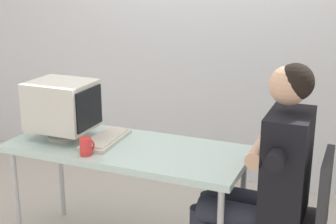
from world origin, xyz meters
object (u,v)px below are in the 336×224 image
Objects in this scene: keyboard at (106,139)px; office_chair at (298,217)px; desk_mug at (86,146)px; crt_monitor at (63,106)px; desk at (127,154)px; person_seated at (265,173)px.

office_chair is at bearing -3.10° from keyboard.
crt_monitor is at bearing 145.13° from desk_mug.
office_chair is (1.05, -0.05, -0.18)m from desk.
keyboard is 1.03m from person_seated.
desk_mug is (-1.01, -0.17, 0.07)m from person_seated.
office_chair is 0.30m from person_seated.
person_seated is (1.02, -0.07, -0.03)m from keyboard.
keyboard is 0.24m from desk_mug.
office_chair is at bearing -1.08° from crt_monitor.
keyboard is 1.24m from office_chair.
desk is at bearing 2.22° from crt_monitor.
desk_mug reaches higher than desk.
office_chair is at bearing -0.00° from person_seated.
keyboard is at bearing 172.74° from desk.
person_seated reaches higher than office_chair.
crt_monitor reaches higher than desk.
crt_monitor is 0.30× the size of person_seated.
person_seated is at bearing -3.00° from desk.
desk is at bearing 177.54° from office_chair.
crt_monitor is at bearing -177.78° from desk.
desk is at bearing -7.26° from keyboard.
desk is 0.51m from crt_monitor.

